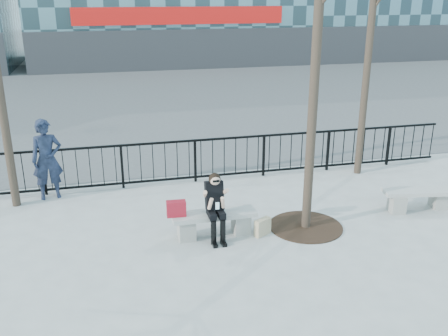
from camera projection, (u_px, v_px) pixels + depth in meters
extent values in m
plane|color=gray|center=(214.00, 235.00, 9.87)|extent=(120.00, 120.00, 0.00)
cube|color=#474747|center=(144.00, 93.00, 23.59)|extent=(60.00, 23.00, 0.01)
cube|color=black|center=(187.00, 141.00, 12.25)|extent=(14.00, 0.05, 0.05)
cube|color=black|center=(188.00, 178.00, 12.57)|extent=(14.00, 0.05, 0.05)
cube|color=#2D2D30|center=(182.00, 50.00, 30.23)|extent=(18.00, 0.08, 2.40)
cube|color=#AF0E0B|center=(181.00, 16.00, 29.51)|extent=(12.60, 0.12, 1.00)
cube|color=#2D2D30|center=(428.00, 43.00, 34.08)|extent=(16.00, 0.08, 2.40)
cylinder|color=black|center=(317.00, 39.00, 8.95)|extent=(0.18, 0.18, 7.50)
cylinder|color=black|center=(370.00, 37.00, 12.09)|extent=(0.18, 0.18, 7.00)
cylinder|color=black|center=(306.00, 226.00, 10.20)|extent=(1.50, 1.50, 0.02)
cube|color=gray|center=(186.00, 229.00, 9.67)|extent=(0.32, 0.38, 0.40)
cube|color=gray|center=(241.00, 223.00, 9.92)|extent=(0.32, 0.38, 0.40)
cube|color=#999691|center=(214.00, 215.00, 9.72)|extent=(1.65, 0.46, 0.09)
cube|color=gray|center=(397.00, 204.00, 10.85)|extent=(0.30, 0.36, 0.38)
cube|color=gray|center=(439.00, 199.00, 11.09)|extent=(0.30, 0.36, 0.38)
cube|color=#999691|center=(419.00, 192.00, 10.89)|extent=(1.57, 0.44, 0.09)
cube|color=maroon|center=(176.00, 209.00, 9.50)|extent=(0.38, 0.19, 0.30)
cube|color=beige|center=(263.00, 227.00, 9.82)|extent=(0.38, 0.29, 0.34)
imported|color=black|center=(47.00, 159.00, 11.36)|extent=(0.75, 0.56, 1.87)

